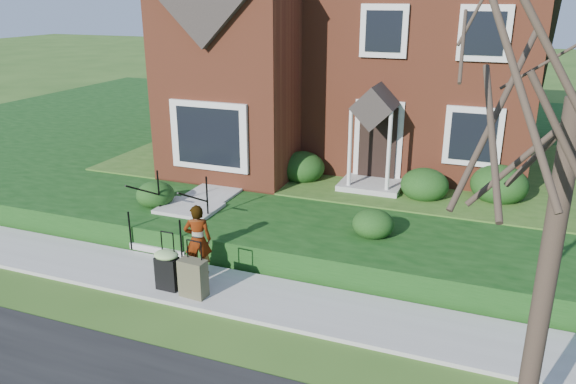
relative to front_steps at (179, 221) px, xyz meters
The scene contains 10 objects.
ground 3.14m from the front_steps, 36.42° to the right, with size 120.00×120.00×0.00m, color #2D5119.
sidewalk 3.14m from the front_steps, 36.42° to the right, with size 60.00×1.60×0.08m, color #9E9B93.
terrace 11.15m from the front_steps, 54.33° to the left, with size 44.00×20.00×0.60m, color #0F340E.
walkway 3.16m from the front_steps, 90.00° to the left, with size 1.20×6.00×0.06m, color #9E9B93.
main_house 9.41m from the front_steps, 73.56° to the left, with size 10.40×10.20×9.40m.
front_steps is the anchor object (origin of this frame).
foundation_shrubs 4.27m from the front_steps, 47.94° to the left, with size 10.02×4.58×0.98m.
woman 2.01m from the front_steps, 47.22° to the right, with size 0.54×0.36×1.49m, color #999999.
suitcase_black 2.48m from the front_steps, 63.66° to the right, with size 0.49×0.40×1.17m.
suitcase_olive 2.84m from the front_steps, 53.33° to the right, with size 0.53×0.32×1.11m.
Camera 1 is at (4.24, -8.52, 5.45)m, focal length 35.00 mm.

